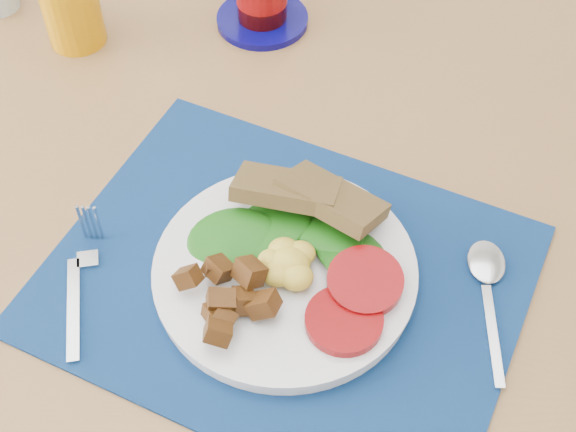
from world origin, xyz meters
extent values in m
cube|color=brown|center=(0.00, 0.20, 0.73)|extent=(1.40, 0.90, 0.04)
cylinder|color=brown|center=(0.64, 0.59, 0.35)|extent=(0.06, 0.06, 0.71)
cube|color=#52321D|center=(0.05, 0.89, 0.38)|extent=(0.44, 0.43, 0.04)
cylinder|color=#52321D|center=(0.18, 1.07, 0.18)|extent=(0.03, 0.03, 0.36)
cylinder|color=#52321D|center=(-0.13, 1.00, 0.18)|extent=(0.03, 0.03, 0.36)
cylinder|color=#52321D|center=(0.24, 0.78, 0.18)|extent=(0.03, 0.03, 0.36)
cylinder|color=#52321D|center=(-0.07, 0.71, 0.18)|extent=(0.03, 0.03, 0.36)
cube|color=black|center=(0.18, 0.04, 0.75)|extent=(0.57, 0.51, 0.00)
cylinder|color=silver|center=(0.18, 0.04, 0.76)|extent=(0.26, 0.26, 0.02)
ellipsoid|color=gold|center=(0.19, 0.03, 0.79)|extent=(0.06, 0.06, 0.03)
cylinder|color=#9B050A|center=(0.25, 0.00, 0.78)|extent=(0.08, 0.08, 0.01)
ellipsoid|color=#063606|center=(0.19, 0.07, 0.78)|extent=(0.14, 0.08, 0.01)
cube|color=brown|center=(0.20, 0.11, 0.80)|extent=(0.12, 0.09, 0.04)
cube|color=#B2B5BA|center=(-0.02, -0.02, 0.76)|extent=(0.04, 0.12, 0.00)
cube|color=#B2B5BA|center=(-0.02, 0.06, 0.76)|extent=(0.04, 0.06, 0.00)
cube|color=#B2B5BA|center=(0.39, -0.02, 0.76)|extent=(0.02, 0.11, 0.00)
ellipsoid|color=#B2B5BA|center=(0.39, 0.07, 0.76)|extent=(0.04, 0.05, 0.00)
cylinder|color=#CB8005|center=(-0.12, 0.40, 0.80)|extent=(0.07, 0.07, 0.10)
cylinder|color=#060555|center=(0.12, 0.45, 0.75)|extent=(0.12, 0.12, 0.01)
camera|label=1|loc=(0.22, -0.43, 1.43)|focal=50.00mm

